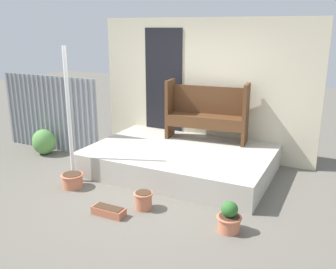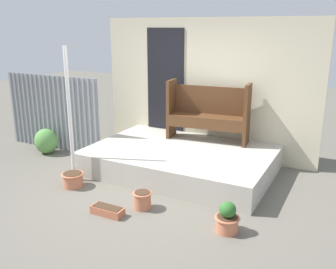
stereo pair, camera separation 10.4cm
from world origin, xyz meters
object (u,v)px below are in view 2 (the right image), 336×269
Objects in this scene: bench at (208,111)px; flower_pot_middle at (142,199)px; support_post at (70,116)px; flower_pot_right at (227,219)px; planter_box_rect at (107,211)px; shrub_by_fence at (46,141)px; flower_pot_left at (73,179)px.

bench is 5.52× the size of flower_pot_middle.
flower_pot_right is at bearing -7.95° from support_post.
flower_pot_middle is at bearing -12.63° from support_post.
support_post is at bearing 149.14° from planter_box_rect.
support_post reaches higher than shrub_by_fence.
flower_pot_left is at bearing 174.69° from flower_pot_middle.
support_post reaches higher than planter_box_rect.
flower_pot_right reaches higher than flower_pot_left.
flower_pot_middle is (-0.07, -2.23, -0.83)m from bench.
planter_box_rect is at bearing -25.78° from flower_pot_left.
flower_pot_left is at bearing 176.23° from flower_pot_right.
support_post reaches higher than flower_pot_left.
support_post is 4.32× the size of shrub_by_fence.
shrub_by_fence is at bearing 158.68° from flower_pot_middle.
shrub_by_fence reaches higher than flower_pot_middle.
shrub_by_fence is (-1.40, 0.80, -0.83)m from support_post.
flower_pot_middle is at bearing 48.82° from planter_box_rect.
flower_pot_right reaches higher than planter_box_rect.
planter_box_rect is (1.19, -0.71, -1.02)m from support_post.
shrub_by_fence is at bearing 150.27° from support_post.
bench is at bearing 88.15° from flower_pot_middle.
shrub_by_fence reaches higher than flower_pot_right.
planter_box_rect is at bearing -30.86° from support_post.
flower_pot_middle is at bearing -5.31° from flower_pot_left.
bench reaches higher than planter_box_rect.
flower_pot_middle is 0.55× the size of shrub_by_fence.
flower_pot_left is at bearing -33.01° from shrub_by_fence.
planter_box_rect is at bearing -30.25° from shrub_by_fence.
planter_box_rect is 0.92× the size of shrub_by_fence.
flower_pot_left is at bearing -53.11° from support_post.
bench is at bearing 20.09° from shrub_by_fence.
shrub_by_fence reaches higher than planter_box_rect.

